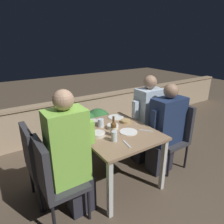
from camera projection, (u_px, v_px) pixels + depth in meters
The scene contains 23 objects.
ground_plane at pixel (115, 179), 2.70m from camera, with size 16.00×16.00×0.00m, color brown.
parapet_wall at pixel (69, 118), 3.79m from camera, with size 9.00×0.18×0.72m.
dining_table at pixel (115, 137), 2.48m from camera, with size 0.87×1.03×0.72m.
planter_hedge at pixel (85, 128), 3.33m from camera, with size 0.94×0.47×0.66m.
chair_left_near at pixel (52, 176), 1.91m from camera, with size 0.43×0.42×0.93m.
person_green_blouse at pixel (71, 156), 1.96m from camera, with size 0.47×0.26×1.37m.
chair_left_far at pixel (39, 159), 2.18m from camera, with size 0.43×0.42×0.93m.
chair_right_near at pixel (175, 131), 2.85m from camera, with size 0.43×0.42×0.93m.
person_navy_jumper at pixel (165, 129), 2.72m from camera, with size 0.51×0.26×1.25m.
chair_right_far at pixel (155, 123), 3.10m from camera, with size 0.43×0.42×0.93m.
person_blue_shirt at pixel (146, 119), 2.96m from camera, with size 0.47×0.26×1.31m.
beer_bottle at pixel (113, 128), 2.30m from camera, with size 0.07×0.07×0.24m.
plate_0 at pixel (128, 132), 2.41m from camera, with size 0.21×0.21×0.01m.
plate_1 at pixel (116, 117), 2.86m from camera, with size 0.22×0.22×0.01m.
bowl_0 at pixel (93, 122), 2.66m from camera, with size 0.17×0.17×0.03m.
bowl_1 at pixel (113, 126), 2.50m from camera, with size 0.14×0.14×0.05m.
bowl_2 at pixel (126, 121), 2.68m from camera, with size 0.13×0.13×0.04m.
bowl_3 at pixel (98, 134), 2.32m from camera, with size 0.17×0.17×0.04m.
glass_cup_0 at pixel (101, 123), 2.55m from camera, with size 0.08×0.08×0.10m.
glass_cup_1 at pixel (81, 122), 2.58m from camera, with size 0.06×0.06×0.10m.
glass_cup_2 at pixel (114, 136), 2.18m from camera, with size 0.07×0.07×0.12m.
fork_0 at pixel (146, 131), 2.43m from camera, with size 0.12×0.14×0.01m.
fork_1 at pixel (127, 144), 2.13m from camera, with size 0.05×0.17×0.01m.
Camera 1 is at (-1.26, -1.83, 1.78)m, focal length 32.00 mm.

